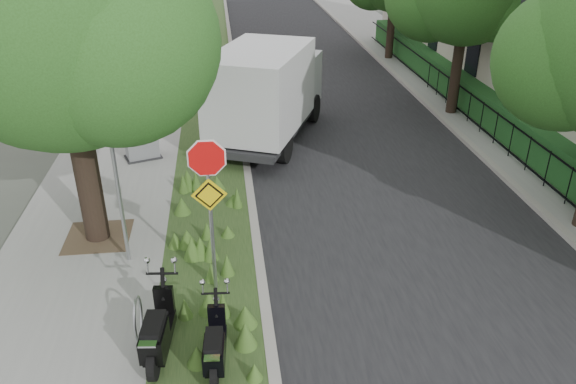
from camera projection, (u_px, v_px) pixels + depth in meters
name	position (u px, v px, depth m)	size (l,w,h in m)	color
ground	(291.00, 307.00, 10.54)	(120.00, 120.00, 0.00)	#4C5147
sidewalk_near	(129.00, 127.00, 18.89)	(3.50, 60.00, 0.12)	gray
verge	(212.00, 123.00, 19.18)	(2.00, 60.00, 0.12)	#25401B
kerb_near	(241.00, 122.00, 19.28)	(0.20, 60.00, 0.13)	#9E9991
road	(341.00, 119.00, 19.68)	(7.00, 60.00, 0.01)	black
kerb_far	(437.00, 114.00, 20.03)	(0.20, 60.00, 0.13)	#9E9991
footpath_far	(482.00, 112.00, 20.21)	(3.20, 60.00, 0.12)	gray
street_tree_main	(56.00, 21.00, 10.43)	(6.21, 5.54, 7.66)	black
bare_post	(116.00, 173.00, 10.82)	(0.08, 0.08, 4.00)	#A5A8AD
bike_hoop	(138.00, 318.00, 9.50)	(0.06, 0.78, 0.77)	#A5A8AD
sign_assembly	(209.00, 186.00, 9.84)	(0.94, 0.08, 3.22)	#A5A8AD
fence_far	(458.00, 97.00, 19.83)	(0.04, 24.00, 1.00)	black
hedge_far	(477.00, 96.00, 19.90)	(1.00, 24.00, 1.10)	#1B4B1F
scooter_near	(158.00, 337.00, 9.02)	(0.49, 1.81, 0.86)	black
scooter_far	(215.00, 351.00, 8.82)	(0.38, 1.58, 0.75)	black
box_truck	(267.00, 89.00, 17.24)	(4.19, 6.08, 2.57)	#262628
utility_cabinet	(141.00, 137.00, 16.15)	(1.16, 0.96, 1.33)	#262628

